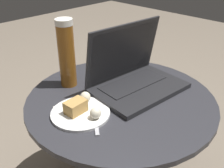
% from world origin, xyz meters
% --- Properties ---
extents(table, '(0.68, 0.68, 0.49)m').
position_xyz_m(table, '(0.00, 0.00, 0.37)').
color(table, black).
rests_on(table, ground_plane).
extents(napkin, '(0.19, 0.16, 0.00)m').
position_xyz_m(napkin, '(-0.16, 0.04, 0.49)').
color(napkin, silver).
rests_on(napkin, table).
extents(laptop, '(0.36, 0.26, 0.24)m').
position_xyz_m(laptop, '(0.09, 0.02, 0.54)').
color(laptop, '#232326').
rests_on(laptop, table).
extents(beer_glass, '(0.06, 0.06, 0.26)m').
position_xyz_m(beer_glass, '(-0.07, 0.21, 0.62)').
color(beer_glass, brown).
rests_on(beer_glass, table).
extents(snack_plate, '(0.19, 0.19, 0.05)m').
position_xyz_m(snack_plate, '(-0.17, 0.02, 0.50)').
color(snack_plate, white).
rests_on(snack_plate, table).
extents(fork, '(0.12, 0.14, 0.01)m').
position_xyz_m(fork, '(-0.15, -0.02, 0.49)').
color(fork, '#B2B2B7').
rests_on(fork, table).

